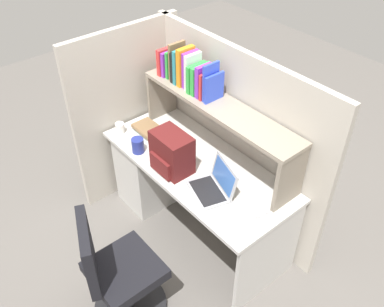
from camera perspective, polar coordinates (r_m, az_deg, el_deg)
ground_plane at (r=3.71m, az=0.60°, el=-9.89°), size 8.00×8.00×0.00m
desk at (r=3.64m, az=-3.32°, el=-2.13°), size 1.60×0.70×0.73m
cubicle_partition_rear at (r=3.37m, az=5.62°, el=1.98°), size 1.84×0.05×1.55m
cubicle_partition_left at (r=3.70m, az=-8.49°, el=5.50°), size 0.05×1.06×1.55m
overhead_hutch at (r=3.09m, az=3.58°, el=5.22°), size 1.44×0.28×0.45m
reference_books_on_shelf at (r=3.19m, az=-0.50°, el=11.15°), size 0.57×0.19×0.30m
laptop at (r=2.94m, az=3.03°, el=-4.39°), size 0.37×0.33×0.22m
backpack at (r=3.05m, az=-2.82°, el=0.06°), size 0.30×0.23×0.31m
computer_mouse at (r=2.84m, az=9.21°, el=-7.93°), size 0.08×0.12×0.03m
paper_cup at (r=3.53m, az=-9.72°, el=3.42°), size 0.08×0.08×0.09m
snack_canister at (r=3.29m, az=-7.35°, el=1.09°), size 0.10×0.10×0.12m
desk_book_stack at (r=3.52m, az=-6.03°, el=3.36°), size 0.24×0.17×0.05m
office_chair at (r=2.97m, az=-10.05°, el=-16.17°), size 0.53×0.55×0.93m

